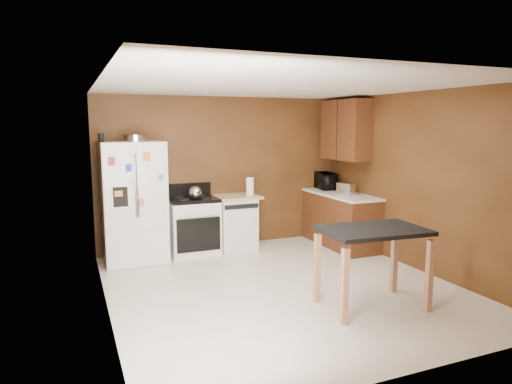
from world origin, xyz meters
TOP-DOWN VIEW (x-y plane):
  - floor at (0.00, 0.00)m, footprint 4.50×4.50m
  - ceiling at (0.00, 0.00)m, footprint 4.50×4.50m
  - wall_back at (0.00, 2.25)m, footprint 4.20×0.00m
  - wall_front at (0.00, -2.25)m, footprint 4.20×0.00m
  - wall_left at (-2.10, 0.00)m, footprint 0.00×4.50m
  - wall_right at (2.10, 0.00)m, footprint 0.00×4.50m
  - roasting_pan at (-1.48, 1.88)m, footprint 0.39×0.39m
  - pen_cup at (-1.97, 1.75)m, footprint 0.08×0.08m
  - kettle at (-0.63, 1.78)m, footprint 0.20×0.20m
  - paper_towel at (0.31, 1.85)m, footprint 0.13×0.13m
  - green_canister at (0.37, 1.99)m, footprint 0.13×0.13m
  - toaster at (1.77, 1.27)m, footprint 0.25×0.31m
  - microwave at (1.83, 1.99)m, footprint 0.39×0.52m
  - refrigerator at (-1.55, 1.86)m, footprint 0.90×0.80m
  - gas_range at (-0.64, 1.92)m, footprint 0.76×0.68m
  - dishwasher at (0.08, 1.95)m, footprint 0.78×0.63m
  - right_cabinets at (1.84, 1.48)m, footprint 0.63×1.58m
  - island at (0.66, -0.94)m, footprint 1.18×0.83m

SIDE VIEW (x-z plane):
  - floor at x=0.00m, z-range 0.00..0.00m
  - dishwasher at x=0.08m, z-range 0.01..0.90m
  - gas_range at x=-0.64m, z-range -0.09..1.01m
  - island at x=0.66m, z-range 0.31..1.21m
  - refrigerator at x=-1.55m, z-range 0.00..1.80m
  - right_cabinets at x=1.84m, z-range -0.32..2.13m
  - green_canister at x=0.37m, z-range 0.89..1.00m
  - toaster at x=1.77m, z-range 0.90..1.10m
  - kettle at x=-0.63m, z-range 0.90..1.10m
  - microwave at x=1.83m, z-range 0.90..1.17m
  - paper_towel at x=0.31m, z-range 0.89..1.19m
  - wall_back at x=0.00m, z-range -0.85..3.35m
  - wall_front at x=0.00m, z-range -0.85..3.35m
  - wall_left at x=-2.10m, z-range -1.00..3.50m
  - wall_right at x=2.10m, z-range -1.00..3.50m
  - roasting_pan at x=-1.48m, z-range 1.80..1.90m
  - pen_cup at x=-1.97m, z-range 1.80..1.93m
  - ceiling at x=0.00m, z-range 2.50..2.50m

